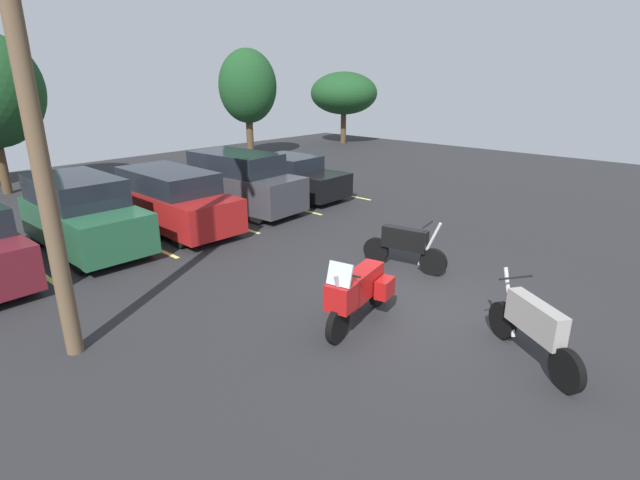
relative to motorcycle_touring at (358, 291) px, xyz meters
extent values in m
cube|color=#262628|center=(1.30, -0.38, -0.73)|extent=(44.00, 44.00, 0.10)
cylinder|color=black|center=(-0.73, -0.15, -0.35)|extent=(0.67, 0.25, 0.66)
cylinder|color=black|center=(0.92, 0.18, -0.35)|extent=(0.67, 0.25, 0.66)
cube|color=#A51414|center=(0.09, 0.02, 0.09)|extent=(1.31, 0.61, 0.53)
cylinder|color=#B2B2B7|center=(-0.61, -0.12, 0.06)|extent=(0.51, 0.17, 1.13)
cylinder|color=black|center=(-0.53, -0.11, 0.54)|extent=(0.16, 0.62, 0.04)
cube|color=#A51414|center=(-0.63, -0.13, 0.14)|extent=(0.52, 0.53, 0.48)
cube|color=#B2C1CC|center=(-0.68, -0.14, 0.58)|extent=(0.24, 0.46, 0.39)
cube|color=#A51414|center=(0.53, -0.23, -0.05)|extent=(0.48, 0.32, 0.36)
cube|color=#A51414|center=(0.40, 0.41, -0.05)|extent=(0.48, 0.32, 0.36)
cylinder|color=black|center=(3.03, 0.16, -0.36)|extent=(0.23, 0.65, 0.64)
cylinder|color=black|center=(2.78, 1.60, -0.36)|extent=(0.23, 0.65, 0.64)
cube|color=black|center=(2.90, 0.88, 0.07)|extent=(0.44, 1.12, 0.51)
cylinder|color=#B2B2B7|center=(3.00, 0.28, 0.05)|extent=(0.15, 0.51, 1.11)
cylinder|color=black|center=(2.99, 0.35, 0.51)|extent=(0.62, 0.14, 0.04)
cylinder|color=black|center=(1.36, -2.17, -0.36)|extent=(0.46, 0.61, 0.66)
cylinder|color=black|center=(0.49, -3.49, -0.36)|extent=(0.46, 0.61, 0.66)
cube|color=gray|center=(0.92, -2.83, 0.09)|extent=(0.87, 1.13, 0.54)
cylinder|color=#B2B2B7|center=(1.29, -2.27, 0.06)|extent=(0.34, 0.46, 1.12)
cylinder|color=black|center=(1.25, -2.34, 0.54)|extent=(0.54, 0.37, 0.04)
cube|color=#EAE066|center=(-3.09, 8.02, -0.68)|extent=(0.12, 5.06, 0.01)
cube|color=#EAE066|center=(-0.37, 8.02, -0.68)|extent=(0.12, 5.06, 0.01)
cube|color=#EAE066|center=(2.35, 8.02, -0.68)|extent=(0.12, 5.06, 0.01)
cube|color=#EAE066|center=(5.07, 8.02, -0.68)|extent=(0.12, 5.06, 0.01)
cube|color=#EAE066|center=(7.79, 8.02, -0.68)|extent=(0.12, 5.06, 0.01)
cylinder|color=black|center=(-3.59, 6.15, -0.37)|extent=(0.23, 0.64, 0.63)
cube|color=#235638|center=(-1.60, 7.76, 0.04)|extent=(1.93, 4.29, 1.01)
cube|color=black|center=(-1.60, 8.18, 0.89)|extent=(1.76, 2.90, 0.69)
cylinder|color=black|center=(-0.84, 6.30, -0.34)|extent=(0.23, 0.68, 0.68)
cylinder|color=black|center=(-2.43, 6.34, -0.34)|extent=(0.23, 0.68, 0.68)
cylinder|color=black|center=(-0.78, 9.19, -0.34)|extent=(0.23, 0.68, 0.68)
cylinder|color=black|center=(-2.37, 9.23, -0.34)|extent=(0.23, 0.68, 0.68)
cube|color=maroon|center=(0.95, 7.76, 0.01)|extent=(1.95, 4.86, 0.96)
cube|color=black|center=(0.95, 7.92, 0.79)|extent=(1.77, 3.25, 0.60)
cylinder|color=black|center=(1.71, 6.10, -0.36)|extent=(0.23, 0.66, 0.66)
cylinder|color=black|center=(0.12, 6.14, -0.36)|extent=(0.23, 0.66, 0.66)
cylinder|color=black|center=(1.78, 9.38, -0.36)|extent=(0.23, 0.66, 0.66)
cylinder|color=black|center=(0.20, 9.42, -0.36)|extent=(0.23, 0.66, 0.66)
cube|color=#38383D|center=(3.65, 7.88, 0.07)|extent=(2.12, 4.60, 1.07)
cube|color=black|center=(3.64, 8.10, 0.95)|extent=(1.88, 3.19, 0.67)
cylinder|color=black|center=(4.54, 6.41, -0.35)|extent=(0.27, 0.69, 0.68)
cylinder|color=black|center=(2.98, 6.30, -0.35)|extent=(0.27, 0.69, 0.68)
cylinder|color=black|center=(4.33, 9.45, -0.35)|extent=(0.27, 0.69, 0.68)
cylinder|color=black|center=(2.77, 9.35, -0.35)|extent=(0.27, 0.69, 0.68)
cube|color=black|center=(6.26, 8.03, -0.06)|extent=(1.94, 4.37, 0.85)
cube|color=black|center=(6.25, 8.26, 0.61)|extent=(1.74, 2.20, 0.49)
cylinder|color=black|center=(7.08, 6.58, -0.38)|extent=(0.23, 0.61, 0.60)
cylinder|color=black|center=(5.51, 6.54, -0.38)|extent=(0.23, 0.61, 0.60)
cylinder|color=black|center=(7.01, 9.52, -0.38)|extent=(0.23, 0.61, 0.60)
cylinder|color=black|center=(5.44, 9.49, -0.38)|extent=(0.23, 0.61, 0.60)
cylinder|color=brown|center=(-3.94, 2.91, 3.98)|extent=(0.27, 0.27, 9.33)
cylinder|color=#4C3823|center=(-0.97, 16.69, 0.20)|extent=(0.35, 0.35, 1.77)
cylinder|color=#4C3823|center=(11.15, 16.41, 0.27)|extent=(0.38, 0.38, 1.91)
ellipsoid|color=#19421E|center=(11.15, 16.41, 3.17)|extent=(3.11, 3.11, 3.89)
cylinder|color=#4C3823|center=(19.39, 16.48, 0.27)|extent=(0.36, 0.36, 1.91)
ellipsoid|color=#19421E|center=(19.39, 16.48, 2.60)|extent=(4.41, 4.41, 2.74)
camera|label=1|loc=(-6.38, -4.89, 3.72)|focal=27.08mm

